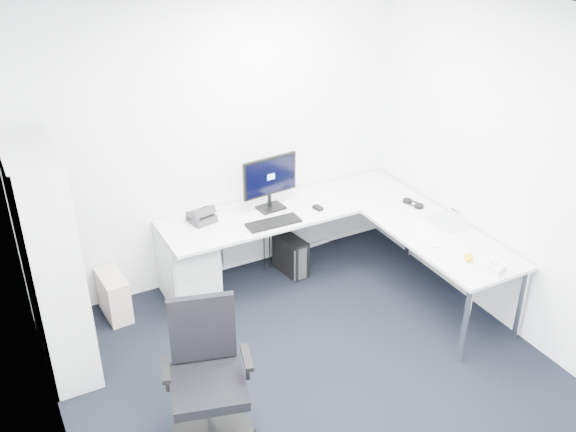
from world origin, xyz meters
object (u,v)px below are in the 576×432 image
l_desk (309,258)px  laptop (448,211)px  task_chair (208,383)px  monitor (271,183)px  bookshelf (50,263)px

l_desk → laptop: bearing=-28.0°
l_desk → laptop: 1.31m
laptop → task_chair: bearing=-165.4°
l_desk → monitor: monitor is taller
bookshelf → task_chair: (0.70, -1.33, -0.39)m
monitor → bookshelf: bearing=-175.8°
bookshelf → task_chair: bookshelf is taller
monitor → l_desk: bearing=-72.5°
l_desk → monitor: (-0.18, 0.41, 0.62)m
bookshelf → laptop: size_ratio=5.24×
bookshelf → task_chair: size_ratio=1.74×
l_desk → bookshelf: bearing=178.7°
monitor → laptop: (1.25, -0.98, -0.14)m
bookshelf → l_desk: bearing=-1.3°
task_chair → laptop: size_ratio=3.00×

